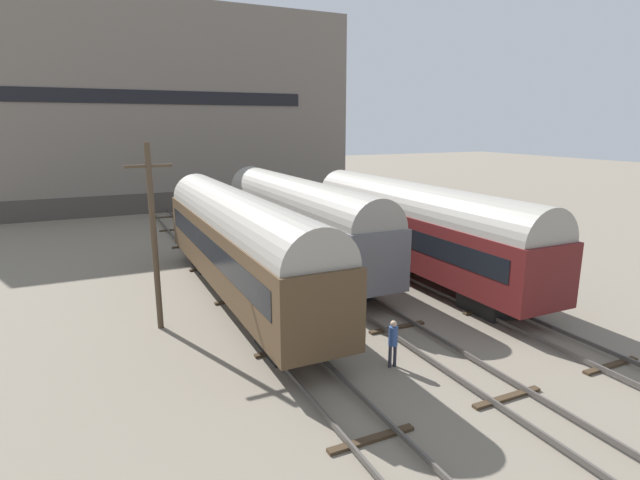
# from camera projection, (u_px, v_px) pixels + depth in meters

# --- Properties ---
(ground_plane) EXTENTS (200.00, 200.00, 0.00)m
(ground_plane) POSITION_uv_depth(u_px,v_px,m) (361.00, 305.00, 23.28)
(ground_plane) COLOR slate
(track_left) EXTENTS (2.60, 60.00, 0.26)m
(track_left) POSITION_uv_depth(u_px,v_px,m) (262.00, 320.00, 21.22)
(track_left) COLOR #4C4742
(track_left) RESTS_ON ground
(track_middle) EXTENTS (2.60, 60.00, 0.26)m
(track_middle) POSITION_uv_depth(u_px,v_px,m) (361.00, 302.00, 23.25)
(track_middle) COLOR #4C4742
(track_middle) RESTS_ON ground
(track_right) EXTENTS (2.60, 60.00, 0.26)m
(track_right) POSITION_uv_depth(u_px,v_px,m) (444.00, 288.00, 25.28)
(track_right) COLOR #4C4742
(track_right) RESTS_ON ground
(train_car_brown) EXTENTS (2.97, 18.58, 5.27)m
(train_car_brown) POSITION_uv_depth(u_px,v_px,m) (238.00, 239.00, 23.35)
(train_car_brown) COLOR black
(train_car_brown) RESTS_ON ground
(train_car_maroon) EXTENTS (3.14, 17.96, 5.19)m
(train_car_maroon) POSITION_uv_depth(u_px,v_px,m) (415.00, 225.00, 27.01)
(train_car_maroon) COLOR black
(train_car_maroon) RESTS_ON ground
(train_car_grey) EXTENTS (3.04, 18.41, 5.23)m
(train_car_grey) POSITION_uv_depth(u_px,v_px,m) (298.00, 216.00, 29.23)
(train_car_grey) COLOR black
(train_car_grey) RESTS_ON ground
(station_platform) EXTENTS (2.82, 13.36, 1.04)m
(station_platform) POSITION_uv_depth(u_px,v_px,m) (439.00, 250.00, 29.69)
(station_platform) COLOR brown
(station_platform) RESTS_ON ground
(bench) EXTENTS (1.40, 0.40, 0.91)m
(bench) POSITION_uv_depth(u_px,v_px,m) (469.00, 248.00, 27.70)
(bench) COLOR brown
(bench) RESTS_ON station_platform
(person_worker) EXTENTS (0.32, 0.32, 1.71)m
(person_worker) POSITION_uv_depth(u_px,v_px,m) (393.00, 339.00, 17.18)
(person_worker) COLOR #282833
(person_worker) RESTS_ON ground
(utility_pole) EXTENTS (1.80, 0.24, 7.59)m
(utility_pole) POSITION_uv_depth(u_px,v_px,m) (154.00, 235.00, 19.85)
(utility_pole) COLOR #473828
(utility_pole) RESTS_ON ground
(warehouse_building) EXTENTS (37.38, 10.96, 19.33)m
(warehouse_building) POSITION_uv_depth(u_px,v_px,m) (159.00, 110.00, 50.62)
(warehouse_building) COLOR #46403A
(warehouse_building) RESTS_ON ground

